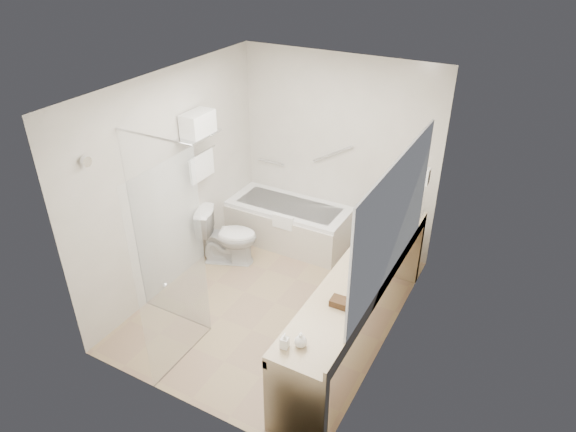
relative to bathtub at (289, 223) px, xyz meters
The scene contains 25 objects.
floor 1.36m from the bathtub, 68.05° to the right, with size 3.20×3.20×0.00m, color #997A5E.
ceiling 2.59m from the bathtub, 68.05° to the right, with size 2.60×3.20×0.10m, color white.
wall_back 1.15m from the bathtub, 35.84° to the left, with size 2.60×0.10×2.50m, color beige.
wall_front 3.04m from the bathtub, 80.02° to the right, with size 2.60×0.10×2.50m, color beige.
wall_left 1.77m from the bathtub, 122.86° to the right, with size 0.10×3.20×2.50m, color beige.
wall_right 2.39m from the bathtub, 34.55° to the right, with size 0.10×3.20×2.50m, color beige.
bathtub is the anchor object (origin of this frame).
grab_bar_short 0.87m from the bathtub, 144.55° to the left, with size 0.03×0.03×0.40m, color silver.
grab_bar_long 1.12m from the bathtub, 35.51° to the left, with size 0.03×0.03×0.60m, color silver.
shower_enclosure 2.31m from the bathtub, 93.47° to the right, with size 0.96×0.91×2.11m.
towel_shelf 1.85m from the bathtub, 127.02° to the right, with size 0.24×0.55×0.81m.
vanity_counter 2.09m from the bathtub, 42.35° to the right, with size 0.55×2.70×0.95m.
sink 1.92m from the bathtub, 32.47° to the right, with size 0.40×0.52×0.14m, color white.
faucet 2.07m from the bathtub, 30.20° to the right, with size 0.03×0.03×0.14m, color silver.
mirror 2.60m from the bathtub, 37.82° to the right, with size 0.02×2.00×1.20m, color #AAAFB6.
hairdryer_unit 2.12m from the bathtub, ahead, with size 0.08×0.10×0.18m, color white.
toilet 0.90m from the bathtub, 120.10° to the right, with size 0.41×0.74×0.72m, color white.
amenity_basket 2.50m from the bathtub, 50.53° to the right, with size 0.19×0.13×0.06m, color #3F2716.
soap_bottle_a 2.96m from the bathtub, 62.17° to the right, with size 0.06×0.14×0.07m, color white.
soap_bottle_b 2.95m from the bathtub, 59.62° to the right, with size 0.10×0.13×0.10m, color white.
water_bottle_left 1.82m from the bathtub, 29.92° to the right, with size 0.06×0.06×0.19m.
water_bottle_mid 1.56m from the bathtub, 10.68° to the right, with size 0.06×0.06×0.18m.
water_bottle_right 1.71m from the bathtub, 21.52° to the right, with size 0.06×0.06×0.20m.
drinking_glass_near 1.78m from the bathtub, 37.00° to the right, with size 0.08×0.08×0.10m, color silver.
drinking_glass_far 1.68m from the bathtub, 25.00° to the right, with size 0.06×0.06×0.08m, color silver.
Camera 1 is at (2.32, -3.96, 3.80)m, focal length 32.00 mm.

